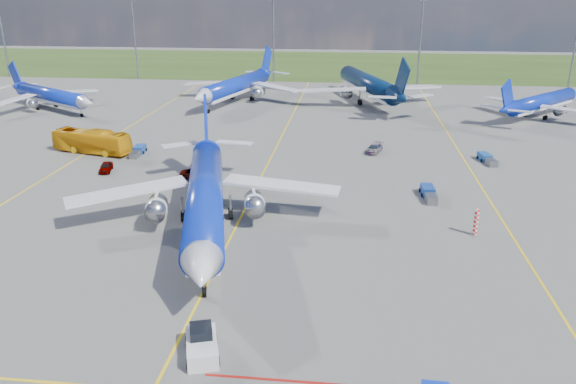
# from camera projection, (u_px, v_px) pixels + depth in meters

# --- Properties ---
(ground) EXTENTS (400.00, 400.00, 0.00)m
(ground) POSITION_uv_depth(u_px,v_px,m) (221.00, 256.00, 55.75)
(ground) COLOR #595956
(ground) RESTS_ON ground
(grass_strip) EXTENTS (400.00, 80.00, 0.01)m
(grass_strip) POSITION_uv_depth(u_px,v_px,m) (318.00, 64.00, 195.77)
(grass_strip) COLOR #2D4719
(grass_strip) RESTS_ON ground
(taxiway_lines) EXTENTS (60.25, 160.00, 0.02)m
(taxiway_lines) POSITION_uv_depth(u_px,v_px,m) (265.00, 171.00, 81.59)
(taxiway_lines) COLOR yellow
(taxiway_lines) RESTS_ON ground
(floodlight_masts) EXTENTS (202.20, 0.50, 22.70)m
(floodlight_masts) POSITION_uv_depth(u_px,v_px,m) (346.00, 37.00, 153.06)
(floodlight_masts) COLOR slate
(floodlight_masts) RESTS_ON ground
(warning_post) EXTENTS (0.50, 0.50, 3.00)m
(warning_post) POSITION_uv_depth(u_px,v_px,m) (476.00, 222.00, 59.92)
(warning_post) COLOR red
(warning_post) RESTS_ON ground
(bg_jet_nw) EXTENTS (43.33, 40.84, 9.06)m
(bg_jet_nw) POSITION_uv_depth(u_px,v_px,m) (53.00, 110.00, 122.67)
(bg_jet_nw) COLOR #0C27B1
(bg_jet_nw) RESTS_ON ground
(bg_jet_nnw) EXTENTS (41.26, 48.36, 10.92)m
(bg_jet_nnw) POSITION_uv_depth(u_px,v_px,m) (237.00, 102.00, 131.25)
(bg_jet_nnw) COLOR #0C27B1
(bg_jet_nnw) RESTS_ON ground
(bg_jet_n) EXTENTS (47.34, 54.54, 12.08)m
(bg_jet_n) POSITION_uv_depth(u_px,v_px,m) (368.00, 102.00, 130.99)
(bg_jet_n) COLOR #071D40
(bg_jet_n) RESTS_ON ground
(bg_jet_ne) EXTENTS (42.20, 42.71, 8.93)m
(bg_jet_ne) POSITION_uv_depth(u_px,v_px,m) (540.00, 116.00, 116.25)
(bg_jet_ne) COLOR #0C27B1
(bg_jet_ne) RESTS_ON ground
(main_airliner) EXTENTS (42.24, 49.87, 11.36)m
(main_airliner) POSITION_uv_depth(u_px,v_px,m) (207.00, 229.00, 61.91)
(main_airliner) COLOR #0C27B1
(main_airliner) RESTS_ON ground
(pushback_tug) EXTENTS (3.32, 5.96, 1.99)m
(pushback_tug) POSITION_uv_depth(u_px,v_px,m) (202.00, 345.00, 40.55)
(pushback_tug) COLOR silver
(pushback_tug) RESTS_ON ground
(apron_bus) EXTENTS (13.86, 6.49, 3.76)m
(apron_bus) POSITION_uv_depth(u_px,v_px,m) (92.00, 141.00, 90.05)
(apron_bus) COLOR #EDA40D
(apron_bus) RESTS_ON ground
(service_car_a) EXTENTS (2.42, 4.20, 1.35)m
(service_car_a) POSITION_uv_depth(u_px,v_px,m) (106.00, 167.00, 81.21)
(service_car_a) COLOR #999999
(service_car_a) RESTS_ON ground
(service_car_b) EXTENTS (4.99, 2.60, 1.34)m
(service_car_b) POSITION_uv_depth(u_px,v_px,m) (198.00, 174.00, 78.31)
(service_car_b) COLOR #999999
(service_car_b) RESTS_ON ground
(service_car_c) EXTENTS (3.34, 5.07, 1.36)m
(service_car_c) POSITION_uv_depth(u_px,v_px,m) (374.00, 148.00, 90.54)
(service_car_c) COLOR #999999
(service_car_c) RESTS_ON ground
(baggage_tug_w) EXTENTS (1.69, 5.42, 1.20)m
(baggage_tug_w) POSITION_uv_depth(u_px,v_px,m) (429.00, 193.00, 71.06)
(baggage_tug_w) COLOR navy
(baggage_tug_w) RESTS_ON ground
(baggage_tug_c) EXTENTS (1.83, 5.36, 1.18)m
(baggage_tug_c) POSITION_uv_depth(u_px,v_px,m) (138.00, 151.00, 89.58)
(baggage_tug_c) COLOR #1A449C
(baggage_tug_c) RESTS_ON ground
(baggage_tug_e) EXTENTS (2.21, 5.19, 1.13)m
(baggage_tug_e) POSITION_uv_depth(u_px,v_px,m) (487.00, 159.00, 85.56)
(baggage_tug_e) COLOR #184A92
(baggage_tug_e) RESTS_ON ground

